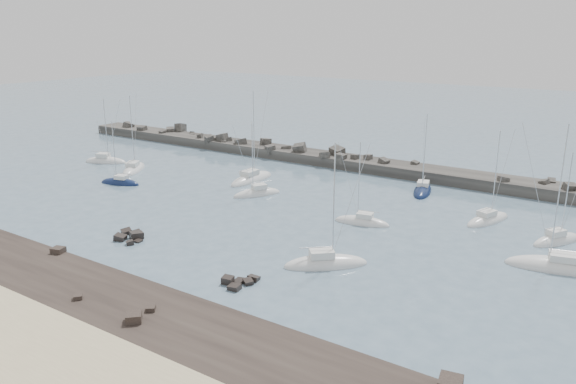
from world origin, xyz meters
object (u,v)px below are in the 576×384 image
object	(u,v)px
sailboat_6	(422,191)
sailboat_7	(362,223)
sailboat_4	(257,194)
sailboat_1	(134,170)
sailboat_10	(557,241)
sailboat_2	(120,183)
sailboat_5	(325,264)
sailboat_9	(558,268)
sailboat_8	(488,220)
sailboat_0	(106,162)
sailboat_3	(252,180)

from	to	relation	value
sailboat_6	sailboat_7	bearing A→B (deg)	-94.06
sailboat_6	sailboat_7	xyz separation A→B (m)	(-1.28, -18.08, -0.01)
sailboat_4	sailboat_1	bearing A→B (deg)	179.90
sailboat_10	sailboat_6	bearing A→B (deg)	151.47
sailboat_7	sailboat_2	bearing A→B (deg)	-173.84
sailboat_2	sailboat_6	xyz separation A→B (m)	(42.45, 22.52, 0.01)
sailboat_5	sailboat_10	world-z (taller)	sailboat_5
sailboat_9	sailboat_8	bearing A→B (deg)	131.96
sailboat_0	sailboat_1	bearing A→B (deg)	-7.99
sailboat_10	sailboat_1	bearing A→B (deg)	-176.63
sailboat_5	sailboat_4	bearing A→B (deg)	141.99
sailboat_6	sailboat_2	bearing A→B (deg)	-152.05
sailboat_6	sailboat_8	distance (m)	14.56
sailboat_0	sailboat_6	distance (m)	58.21
sailboat_2	sailboat_7	bearing A→B (deg)	6.16
sailboat_7	sailboat_10	distance (m)	23.05
sailboat_7	sailboat_10	size ratio (longest dim) A/B	0.98
sailboat_0	sailboat_3	size ratio (longest dim) A/B	0.82
sailboat_2	sailboat_10	size ratio (longest dim) A/B	0.94
sailboat_4	sailboat_6	size ratio (longest dim) A/B	0.92
sailboat_9	sailboat_5	bearing A→B (deg)	-148.31
sailboat_9	sailboat_4	bearing A→B (deg)	174.34
sailboat_3	sailboat_2	bearing A→B (deg)	-140.86
sailboat_3	sailboat_0	bearing A→B (deg)	-170.89
sailboat_3	sailboat_4	bearing A→B (deg)	-47.22
sailboat_7	sailboat_0	bearing A→B (deg)	175.78
sailboat_9	sailboat_0	bearing A→B (deg)	175.99
sailboat_2	sailboat_7	world-z (taller)	sailboat_7
sailboat_9	sailboat_6	bearing A→B (deg)	138.59
sailboat_0	sailboat_9	size ratio (longest dim) A/B	0.79
sailboat_0	sailboat_8	bearing A→B (deg)	4.81
sailboat_2	sailboat_0	bearing A→B (deg)	148.78
sailboat_2	sailboat_5	xyz separation A→B (m)	(43.93, -9.76, 0.02)
sailboat_9	sailboat_2	bearing A→B (deg)	-177.34
sailboat_4	sailboat_9	bearing A→B (deg)	-5.66
sailboat_3	sailboat_6	distance (m)	27.52
sailboat_5	sailboat_6	size ratio (longest dim) A/B	1.10
sailboat_6	sailboat_10	xyz separation A→B (m)	(20.74, -11.28, 0.01)
sailboat_0	sailboat_7	xyz separation A→B (m)	(55.22, -4.07, -0.02)
sailboat_4	sailboat_5	bearing A→B (deg)	-38.01
sailboat_4	sailboat_7	xyz separation A→B (m)	(18.93, -2.75, -0.01)
sailboat_1	sailboat_6	bearing A→B (deg)	17.88
sailboat_2	sailboat_1	bearing A→B (deg)	124.30
sailboat_8	sailboat_10	distance (m)	9.26
sailboat_8	sailboat_1	bearing A→B (deg)	-173.24
sailboat_1	sailboat_5	size ratio (longest dim) A/B	0.98
sailboat_0	sailboat_6	size ratio (longest dim) A/B	0.99
sailboat_0	sailboat_10	size ratio (longest dim) A/B	1.11
sailboat_1	sailboat_2	size ratio (longest dim) A/B	1.28
sailboat_7	sailboat_8	distance (m)	16.52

